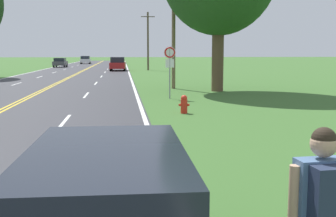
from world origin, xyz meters
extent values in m
cube|color=white|center=(2.95, 16.50, 0.01)|extent=(0.12, 3.00, 0.00)
cube|color=white|center=(2.95, 25.50, 0.01)|extent=(0.12, 3.00, 0.00)
cube|color=white|center=(2.95, 34.50, 0.01)|extent=(0.12, 3.00, 0.00)
cube|color=white|center=(2.95, 43.50, 0.01)|extent=(0.12, 3.00, 0.00)
cube|color=white|center=(2.95, 52.50, 0.01)|extent=(0.12, 3.00, 0.00)
cube|color=white|center=(2.95, 61.50, 0.01)|extent=(0.12, 3.00, 0.00)
cube|color=white|center=(2.95, 70.50, 0.01)|extent=(0.12, 3.00, 0.00)
cube|color=white|center=(2.95, 79.50, 0.01)|extent=(0.12, 3.00, 0.00)
cube|color=white|center=(2.95, 88.50, 0.01)|extent=(0.12, 3.00, 0.00)
cube|color=white|center=(2.95, 97.50, 0.01)|extent=(0.12, 3.00, 0.00)
cube|color=white|center=(2.95, 106.50, 0.01)|extent=(0.12, 3.00, 0.00)
cube|color=white|center=(-2.95, 34.50, 0.01)|extent=(0.12, 3.00, 0.00)
cube|color=white|center=(-2.95, 43.50, 0.01)|extent=(0.12, 3.00, 0.00)
cube|color=white|center=(-2.95, 52.50, 0.01)|extent=(0.12, 3.00, 0.00)
cube|color=white|center=(-2.95, 61.50, 0.01)|extent=(0.12, 3.00, 0.00)
cube|color=white|center=(-2.95, 70.50, 0.01)|extent=(0.12, 3.00, 0.00)
cube|color=white|center=(-2.95, 79.50, 0.01)|extent=(0.12, 3.00, 0.00)
cube|color=white|center=(-2.95, 88.50, 0.01)|extent=(0.12, 3.00, 0.00)
cube|color=white|center=(-2.95, 97.50, 0.01)|extent=(0.12, 3.00, 0.00)
cube|color=white|center=(-2.95, 106.50, 0.01)|extent=(0.12, 3.00, 0.00)
cube|color=#4C6B93|center=(6.66, 5.14, 1.17)|extent=(0.48, 0.23, 0.64)
sphere|color=tan|center=(6.66, 5.14, 1.62)|extent=(0.23, 0.23, 0.23)
sphere|color=#2D2319|center=(6.66, 5.14, 1.66)|extent=(0.21, 0.21, 0.21)
cylinder|color=tan|center=(6.40, 5.12, 1.11)|extent=(0.09, 0.09, 0.68)
cube|color=#232D47|center=(6.67, 4.96, 1.21)|extent=(0.38, 0.21, 0.54)
cylinder|color=red|center=(7.37, 18.05, 0.27)|extent=(0.27, 0.27, 0.54)
sphere|color=red|center=(7.37, 18.05, 0.60)|extent=(0.25, 0.25, 0.25)
cylinder|color=red|center=(7.54, 18.05, 0.33)|extent=(0.08, 0.09, 0.09)
cylinder|color=red|center=(7.19, 18.05, 0.33)|extent=(0.08, 0.09, 0.09)
cylinder|color=gray|center=(7.40, 23.36, 1.31)|extent=(0.07, 0.07, 2.62)
cylinder|color=white|center=(7.40, 23.34, 2.37)|extent=(0.60, 0.02, 0.60)
torus|color=red|center=(7.40, 23.33, 2.37)|extent=(0.55, 0.07, 0.55)
cube|color=white|center=(7.40, 23.34, 1.82)|extent=(0.44, 0.02, 0.44)
cylinder|color=brown|center=(8.33, 29.32, 3.67)|extent=(0.24, 0.24, 7.34)
cylinder|color=brown|center=(8.41, 57.70, 3.78)|extent=(0.24, 0.24, 7.56)
cube|color=brown|center=(8.41, 57.70, 6.96)|extent=(1.80, 0.12, 0.10)
cylinder|color=brown|center=(10.79, 27.21, 2.23)|extent=(0.72, 0.72, 4.46)
cylinder|color=black|center=(5.57, 6.92, 0.31)|extent=(0.21, 0.62, 0.62)
cube|color=#1E232D|center=(4.79, 5.78, 1.17)|extent=(1.55, 2.63, 0.60)
cylinder|color=black|center=(5.26, 55.14, 0.35)|extent=(0.22, 0.70, 0.70)
cylinder|color=black|center=(3.52, 55.20, 0.35)|extent=(0.22, 0.70, 0.70)
cylinder|color=black|center=(5.37, 58.17, 0.35)|extent=(0.22, 0.70, 0.70)
cylinder|color=black|center=(3.62, 58.23, 0.35)|extent=(0.22, 0.70, 0.70)
cube|color=#A81E1E|center=(4.44, 56.68, 0.69)|extent=(2.11, 4.96, 0.75)
cube|color=#1E232D|center=(4.44, 56.68, 1.41)|extent=(1.83, 3.48, 0.69)
cylinder|color=black|center=(-5.58, 71.61, 0.34)|extent=(0.21, 0.68, 0.68)
cylinder|color=black|center=(-3.94, 71.58, 0.34)|extent=(0.21, 0.68, 0.68)
cylinder|color=black|center=(-5.62, 69.10, 0.34)|extent=(0.21, 0.68, 0.68)
cylinder|color=black|center=(-3.97, 69.08, 0.34)|extent=(0.21, 0.68, 0.68)
cube|color=#47474C|center=(-4.78, 70.34, 0.62)|extent=(1.90, 4.06, 0.63)
cube|color=#1E232D|center=(-4.78, 70.18, 1.20)|extent=(1.65, 2.24, 0.53)
cylinder|color=black|center=(-3.29, 90.67, 0.32)|extent=(0.20, 0.63, 0.63)
cylinder|color=black|center=(-1.56, 90.67, 0.32)|extent=(0.20, 0.63, 0.63)
cylinder|color=black|center=(-3.28, 88.29, 0.32)|extent=(0.20, 0.63, 0.63)
cylinder|color=black|center=(-1.55, 88.30, 0.32)|extent=(0.20, 0.63, 0.63)
cube|color=white|center=(-2.42, 89.48, 0.63)|extent=(1.94, 3.84, 0.70)
cube|color=#1E232D|center=(-2.42, 89.48, 1.28)|extent=(1.71, 2.69, 0.60)
camera|label=1|loc=(4.96, 1.80, 2.40)|focal=45.00mm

